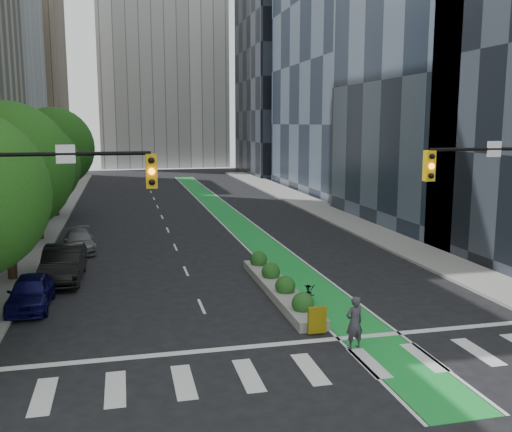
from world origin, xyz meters
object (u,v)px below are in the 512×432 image
bicycle (309,293)px  parked_car_left_near (31,292)px  median_planter (279,286)px  cyclist (354,323)px  parked_car_left_far (79,241)px  parked_car_left_mid (63,264)px

bicycle → parked_car_left_near: size_ratio=0.49×
median_planter → parked_car_left_near: size_ratio=2.48×
median_planter → bicycle: (0.80, -1.93, 0.16)m
cyclist → parked_car_left_near: 13.56m
cyclist → parked_car_left_near: cyclist is taller
median_planter → cyclist: cyclist is taller
cyclist → parked_car_left_far: cyclist is taller
median_planter → parked_car_left_mid: bearing=154.9°
bicycle → parked_car_left_mid: bearing=165.2°
parked_car_left_far → cyclist: bearing=-67.3°
median_planter → parked_car_left_mid: size_ratio=1.98×
parked_car_left_near → parked_car_left_far: bearing=84.0°
bicycle → parked_car_left_far: 16.66m
parked_car_left_near → parked_car_left_mid: parked_car_left_mid is taller
parked_car_left_mid → parked_car_left_far: 6.60m
median_planter → parked_car_left_near: (-10.70, 0.39, 0.33)m
parked_car_left_far → bicycle: bearing=-59.0°
parked_car_left_near → parked_car_left_far: size_ratio=0.95×
parked_car_left_mid → parked_car_left_far: (0.30, 6.59, -0.22)m
parked_car_left_mid → parked_car_left_far: parked_car_left_mid is taller
bicycle → parked_car_left_far: parked_car_left_far is taller
median_planter → bicycle: 2.10m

